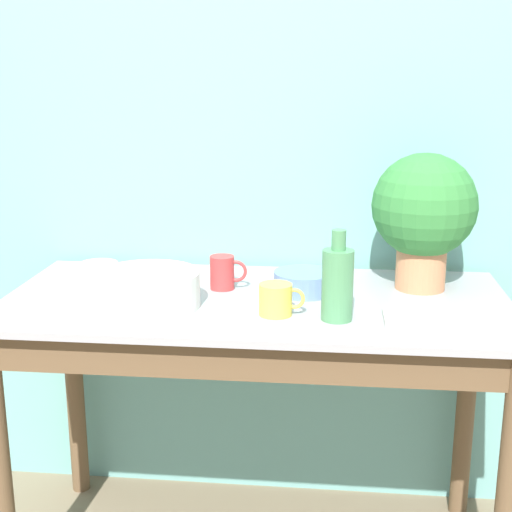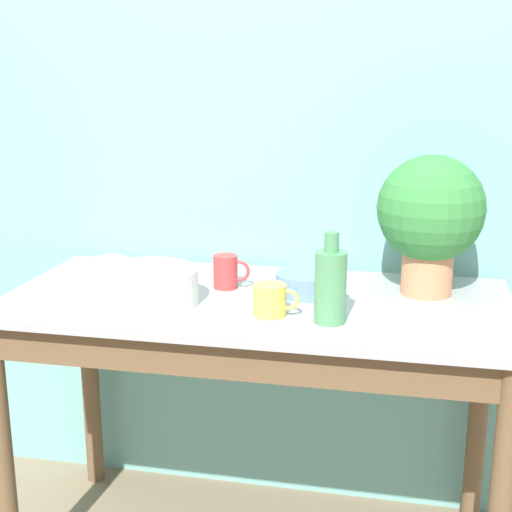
{
  "view_description": "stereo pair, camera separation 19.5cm",
  "coord_description": "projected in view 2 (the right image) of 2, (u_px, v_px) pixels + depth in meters",
  "views": [
    {
      "loc": [
        0.2,
        -1.55,
        1.43
      ],
      "look_at": [
        0.0,
        0.33,
        0.94
      ],
      "focal_mm": 50.0,
      "sensor_mm": 36.0,
      "label": 1
    },
    {
      "loc": [
        0.39,
        -1.52,
        1.43
      ],
      "look_at": [
        0.0,
        0.33,
        0.94
      ],
      "focal_mm": 50.0,
      "sensor_mm": 36.0,
      "label": 2
    }
  ],
  "objects": [
    {
      "name": "bowl_wash_large",
      "position": [
        147.0,
        286.0,
        1.93
      ],
      "size": [
        0.28,
        0.28,
        0.1
      ],
      "color": "silver",
      "rests_on": "counter_table"
    },
    {
      "name": "bottle_tall",
      "position": [
        330.0,
        285.0,
        1.77
      ],
      "size": [
        0.08,
        0.08,
        0.23
      ],
      "color": "#4C8C59",
      "rests_on": "counter_table"
    },
    {
      "name": "mug_yellow",
      "position": [
        271.0,
        300.0,
        1.83
      ],
      "size": [
        0.12,
        0.09,
        0.08
      ],
      "color": "#E5CC4C",
      "rests_on": "counter_table"
    },
    {
      "name": "wall_back",
      "position": [
        281.0,
        148.0,
        2.26
      ],
      "size": [
        6.0,
        0.05,
        2.4
      ],
      "color": "#70ADA8",
      "rests_on": "ground_plane"
    },
    {
      "name": "bowl_small_blue",
      "position": [
        306.0,
        283.0,
        2.01
      ],
      "size": [
        0.17,
        0.17,
        0.06
      ],
      "color": "#6684B2",
      "rests_on": "counter_table"
    },
    {
      "name": "potted_plant",
      "position": [
        431.0,
        214.0,
        1.97
      ],
      "size": [
        0.3,
        0.3,
        0.39
      ],
      "color": "tan",
      "rests_on": "counter_table"
    },
    {
      "name": "bowl_small_cream",
      "position": [
        109.0,
        266.0,
        2.22
      ],
      "size": [
        0.12,
        0.12,
        0.05
      ],
      "color": "beige",
      "rests_on": "counter_table"
    },
    {
      "name": "counter_table",
      "position": [
        254.0,
        354.0,
        2.0
      ],
      "size": [
        1.41,
        0.67,
        0.82
      ],
      "color": "brown",
      "rests_on": "ground_plane"
    },
    {
      "name": "tray_board",
      "position": [
        425.0,
        326.0,
        1.74
      ],
      "size": [
        0.23,
        0.14,
        0.02
      ],
      "color": "beige",
      "rests_on": "counter_table"
    },
    {
      "name": "mug_red",
      "position": [
        227.0,
        271.0,
        2.07
      ],
      "size": [
        0.11,
        0.07,
        0.1
      ],
      "color": "#C63838",
      "rests_on": "counter_table"
    }
  ]
}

